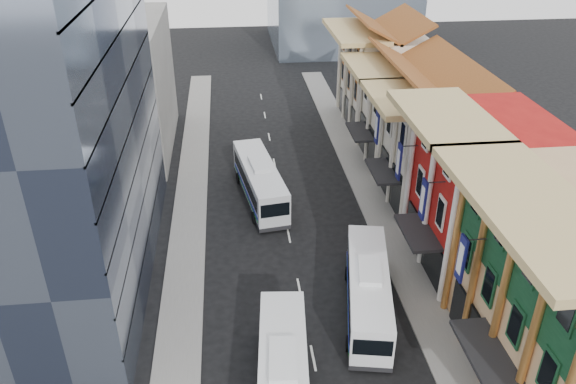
{
  "coord_description": "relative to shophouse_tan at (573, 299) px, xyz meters",
  "views": [
    {
      "loc": [
        -4.38,
        -17.43,
        26.35
      ],
      "look_at": [
        -0.17,
        21.11,
        4.73
      ],
      "focal_mm": 35.0,
      "sensor_mm": 36.0,
      "label": 1
    }
  ],
  "objects": [
    {
      "name": "shophouse_cream_far",
      "position": [
        0.0,
        41.0,
        -0.5
      ],
      "size": [
        8.0,
        12.0,
        11.0
      ],
      "primitive_type": "cube",
      "color": "beige",
      "rests_on": "ground"
    },
    {
      "name": "shophouse_cream_near",
      "position": [
        0.0,
        21.5,
        -1.0
      ],
      "size": [
        8.0,
        9.0,
        10.0
      ],
      "primitive_type": "cube",
      "color": "beige",
      "rests_on": "ground"
    },
    {
      "name": "sidewalk_left",
      "position": [
        -22.5,
        17.0,
        -5.92
      ],
      "size": [
        3.0,
        90.0,
        0.15
      ],
      "primitive_type": "cube",
      "color": "slate",
      "rests_on": "ground"
    },
    {
      "name": "shophouse_tan",
      "position": [
        0.0,
        0.0,
        0.0
      ],
      "size": [
        8.0,
        14.0,
        12.0
      ],
      "primitive_type": "cube",
      "color": "tan",
      "rests_on": "ground"
    },
    {
      "name": "shophouse_cream_mid",
      "position": [
        0.0,
        30.5,
        -1.0
      ],
      "size": [
        8.0,
        9.0,
        10.0
      ],
      "primitive_type": "cube",
      "color": "beige",
      "rests_on": "ground"
    },
    {
      "name": "bus_right",
      "position": [
        -9.66,
        6.98,
        -4.13
      ],
      "size": [
        4.89,
        11.99,
        3.75
      ],
      "primitive_type": null,
      "rotation": [
        0.0,
        0.0,
        -0.19
      ],
      "color": "white",
      "rests_on": "ground"
    },
    {
      "name": "bus_left_far",
      "position": [
        -16.0,
        23.45,
        -4.04
      ],
      "size": [
        4.65,
        12.53,
        3.93
      ],
      "primitive_type": null,
      "rotation": [
        0.0,
        0.0,
        0.15
      ],
      "color": "silver",
      "rests_on": "ground"
    },
    {
      "name": "office_block_far",
      "position": [
        -30.0,
        37.0,
        1.0
      ],
      "size": [
        10.0,
        18.0,
        14.0
      ],
      "primitive_type": "cube",
      "color": "gray",
      "rests_on": "ground"
    },
    {
      "name": "bus_left_near",
      "position": [
        -16.24,
        -0.44,
        -4.08
      ],
      "size": [
        3.89,
        12.2,
        3.84
      ],
      "primitive_type": null,
      "rotation": [
        0.0,
        0.0,
        -0.09
      ],
      "color": "silver",
      "rests_on": "ground"
    },
    {
      "name": "office_tower",
      "position": [
        -31.0,
        14.0,
        9.0
      ],
      "size": [
        12.0,
        26.0,
        30.0
      ],
      "primitive_type": "cube",
      "color": "#3B455E",
      "rests_on": "ground"
    },
    {
      "name": "shophouse_red",
      "position": [
        0.0,
        12.0,
        0.0
      ],
      "size": [
        8.0,
        10.0,
        12.0
      ],
      "primitive_type": "cube",
      "color": "#AA1713",
      "rests_on": "ground"
    },
    {
      "name": "sidewalk_right",
      "position": [
        -5.5,
        17.0,
        -5.92
      ],
      "size": [
        3.0,
        90.0,
        0.15
      ],
      "primitive_type": "cube",
      "color": "slate",
      "rests_on": "ground"
    }
  ]
}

